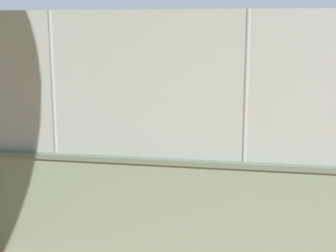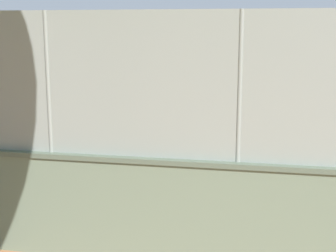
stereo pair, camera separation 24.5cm
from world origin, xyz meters
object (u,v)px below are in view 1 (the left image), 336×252
Objects in this scene: player_near_wall_returning at (75,119)px; sports_ball at (59,106)px; spare_ball_by_wall at (276,235)px; player_baseline_waiting at (241,114)px.

sports_ball is (-0.19, 1.78, 0.68)m from player_near_wall_returning.
sports_ball reaches higher than spare_ball_by_wall.
player_near_wall_returning is at bearing -84.05° from sports_ball.
sports_ball is at bearing 35.21° from player_baseline_waiting.
sports_ball reaches higher than player_near_wall_returning.
spare_ball_by_wall is at bearing 95.07° from player_baseline_waiting.
spare_ball_by_wall is at bearing 142.82° from sports_ball.
spare_ball_by_wall is (-5.74, 4.35, -1.55)m from sports_ball.
player_near_wall_returning is 8.57m from spare_ball_by_wall.
player_near_wall_returning is at bearing -45.99° from spare_ball_by_wall.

